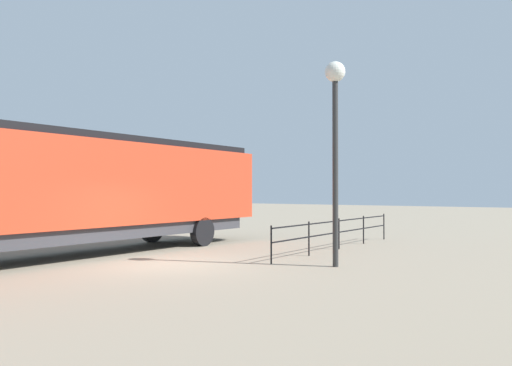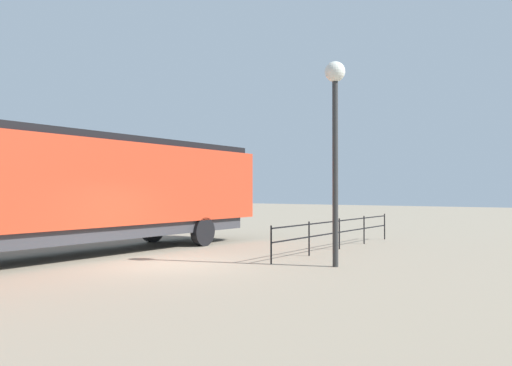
% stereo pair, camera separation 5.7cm
% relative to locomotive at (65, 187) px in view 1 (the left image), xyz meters
% --- Properties ---
extents(ground_plane, '(120.00, 120.00, 0.00)m').
position_rel_locomotive_xyz_m(ground_plane, '(3.78, 0.76, -2.24)').
color(ground_plane, gray).
extents(locomotive, '(3.02, 17.44, 3.96)m').
position_rel_locomotive_xyz_m(locomotive, '(0.00, 0.00, 0.00)').
color(locomotive, red).
rests_on(locomotive, ground_plane).
extents(lamp_post, '(0.58, 0.58, 5.75)m').
position_rel_locomotive_xyz_m(lamp_post, '(7.93, 3.05, 2.06)').
color(lamp_post, '#2D2D2D').
rests_on(lamp_post, ground_plane).
extents(platform_fence, '(0.05, 9.22, 1.12)m').
position_rel_locomotive_xyz_m(platform_fence, '(6.16, 7.06, -1.50)').
color(platform_fence, black).
rests_on(platform_fence, ground_plane).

